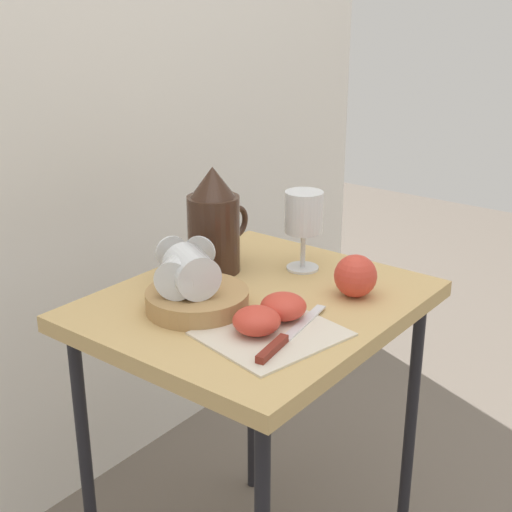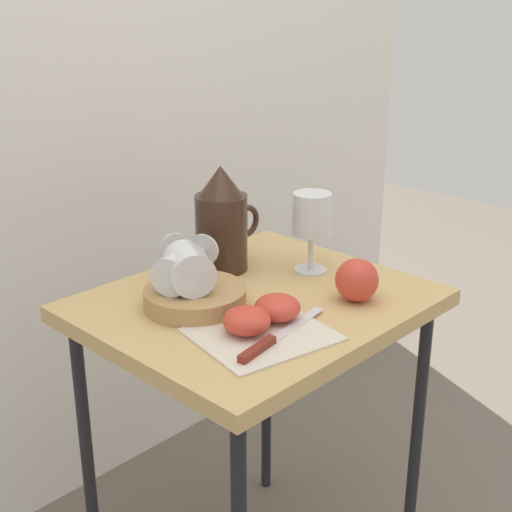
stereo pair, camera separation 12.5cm
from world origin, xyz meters
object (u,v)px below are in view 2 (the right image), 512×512
at_px(wine_glass_tipped_far, 181,268).
at_px(apple_half_left, 247,320).
at_px(table, 256,329).
at_px(apple_half_right, 277,307).
at_px(basket_tray, 195,297).
at_px(pitcher, 222,228).
at_px(wine_glass_tipped_near, 188,268).
at_px(wine_glass_upright, 312,218).
at_px(apple_whole, 357,280).
at_px(knife, 271,341).

relative_size(wine_glass_tipped_far, apple_half_left, 2.11).
height_order(table, apple_half_right, apple_half_right).
distance_m(basket_tray, pitcher, 0.20).
height_order(pitcher, wine_glass_tipped_near, pitcher).
bearing_deg(wine_glass_upright, apple_whole, -108.98).
height_order(basket_tray, wine_glass_tipped_far, wine_glass_tipped_far).
distance_m(basket_tray, apple_half_right, 0.15).
xyz_separation_m(pitcher, wine_glass_tipped_near, (-0.17, -0.09, -0.01)).
relative_size(basket_tray, wine_glass_tipped_near, 1.08).
bearing_deg(knife, wine_glass_upright, 29.11).
height_order(basket_tray, pitcher, pitcher).
bearing_deg(basket_tray, knife, -94.25).
relative_size(apple_half_left, apple_half_right, 1.00).
relative_size(basket_tray, wine_glass_upright, 1.13).
bearing_deg(wine_glass_tipped_near, apple_half_left, -92.32).
bearing_deg(table, wine_glass_upright, 4.57).
bearing_deg(wine_glass_tipped_far, wine_glass_upright, -11.42).
relative_size(table, pitcher, 3.17).
bearing_deg(apple_half_right, pitcher, 67.08).
height_order(basket_tray, wine_glass_upright, wine_glass_upright).
distance_m(pitcher, wine_glass_upright, 0.18).
relative_size(apple_half_left, apple_whole, 1.00).
xyz_separation_m(basket_tray, wine_glass_tipped_far, (-0.01, 0.02, 0.05)).
relative_size(pitcher, knife, 0.91).
bearing_deg(apple_half_right, wine_glass_upright, 26.61).
relative_size(table, knife, 2.89).
relative_size(apple_half_left, knife, 0.34).
bearing_deg(apple_half_right, wine_glass_tipped_far, 112.72).
xyz_separation_m(basket_tray, apple_whole, (0.22, -0.19, 0.02)).
height_order(table, wine_glass_upright, wine_glass_upright).
xyz_separation_m(apple_half_left, knife, (-0.00, -0.05, -0.02)).
bearing_deg(table, wine_glass_tipped_near, 153.26).
bearing_deg(pitcher, wine_glass_tipped_far, -155.89).
height_order(wine_glass_tipped_far, apple_half_right, wine_glass_tipped_far).
distance_m(wine_glass_tipped_far, apple_whole, 0.31).
relative_size(table, wine_glass_tipped_far, 4.06).
distance_m(wine_glass_tipped_near, wine_glass_tipped_far, 0.02).
xyz_separation_m(basket_tray, apple_half_right, (0.06, -0.14, 0.01)).
relative_size(pitcher, apple_whole, 2.70).
xyz_separation_m(wine_glass_upright, wine_glass_tipped_far, (-0.28, 0.06, -0.04)).
distance_m(wine_glass_upright, apple_whole, 0.17).
bearing_deg(apple_half_left, table, 38.29).
height_order(basket_tray, apple_whole, apple_whole).
xyz_separation_m(wine_glass_upright, apple_half_right, (-0.21, -0.11, -0.08)).
height_order(pitcher, wine_glass_tipped_far, pitcher).
height_order(pitcher, apple_half_right, pitcher).
height_order(apple_half_right, knife, apple_half_right).
bearing_deg(wine_glass_tipped_far, apple_half_right, -67.28).
height_order(wine_glass_tipped_far, apple_whole, wine_glass_tipped_far).
relative_size(wine_glass_upright, knife, 0.69).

